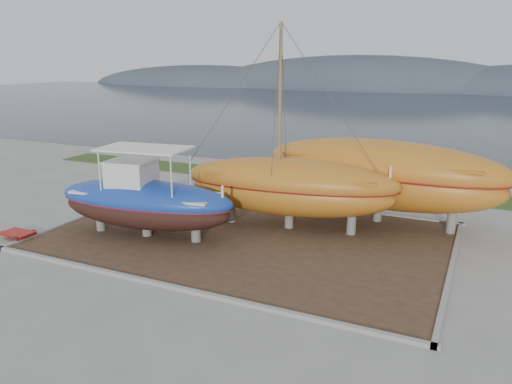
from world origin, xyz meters
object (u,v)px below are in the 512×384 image
at_px(orange_sailboat, 291,130).
at_px(orange_bare_hull, 380,182).
at_px(blue_caique, 145,192).
at_px(white_dinghy, 160,204).
at_px(red_trailer, 18,235).

xyz_separation_m(orange_sailboat, orange_bare_hull, (3.74, 2.92, -2.81)).
height_order(orange_sailboat, orange_bare_hull, orange_sailboat).
bearing_deg(blue_caique, orange_bare_hull, 28.63).
height_order(white_dinghy, orange_bare_hull, orange_bare_hull).
bearing_deg(orange_bare_hull, orange_sailboat, -136.30).
relative_size(orange_sailboat, orange_bare_hull, 0.85).
bearing_deg(orange_sailboat, blue_caique, -152.46).
relative_size(blue_caique, red_trailer, 3.97).
bearing_deg(blue_caique, red_trailer, -159.68).
relative_size(blue_caique, orange_bare_hull, 0.70).
bearing_deg(blue_caique, white_dinghy, 105.97).
bearing_deg(orange_bare_hull, red_trailer, -141.08).
distance_m(white_dinghy, orange_bare_hull, 11.46).
distance_m(white_dinghy, orange_sailboat, 8.13).
relative_size(orange_bare_hull, red_trailer, 5.65).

